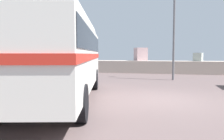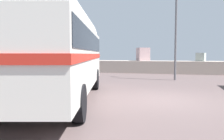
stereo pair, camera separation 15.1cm
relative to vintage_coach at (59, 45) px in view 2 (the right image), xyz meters
name	(u,v)px [view 2 (the right image)]	position (x,y,z in m)	size (l,w,h in m)	color
ground	(163,100)	(3.66, 1.05, -2.04)	(32.00, 26.00, 0.02)	#534444
breakwater	(168,66)	(3.78, 12.85, -1.39)	(31.36, 2.12, 2.41)	#A7998C
vintage_coach	(59,45)	(0.00, 0.00, 0.00)	(4.43, 8.91, 3.70)	black
lamp_post	(175,31)	(4.17, 7.69, 1.13)	(0.84, 0.87, 5.56)	#5B5B60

